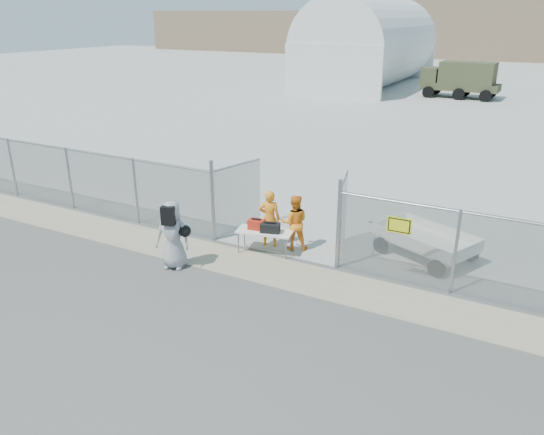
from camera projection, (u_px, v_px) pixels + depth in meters
The scene contains 13 objects.
ground at pixel (236, 282), 13.68m from camera, with size 160.00×160.00×0.00m, color #403F3F.
tarmac_inside at pixel (479, 90), 48.23m from camera, with size 160.00×80.00×0.01m, color #A9AAA1.
dirt_strip at pixel (255, 266), 14.50m from camera, with size 44.00×1.60×0.01m, color tan.
chain_link_fence at pixel (272, 217), 14.93m from camera, with size 40.00×0.20×2.20m, color gray, non-canonical shape.
quonset_hangar at pixel (369, 42), 49.55m from camera, with size 9.00×18.00×8.00m, color silver, non-canonical shape.
folding_table at pixel (265, 242), 15.24m from camera, with size 1.59×0.66×0.68m, color white, non-canonical shape.
orange_bag at pixel (256, 224), 15.20m from camera, with size 0.45×0.30×0.28m, color red.
black_duffel at pixel (270, 228), 14.99m from camera, with size 0.54×0.31×0.26m, color black.
security_worker_left at pixel (270, 218), 15.52m from camera, with size 0.63×0.41×1.72m, color orange.
security_worker_right at pixel (294, 223), 15.29m from camera, with size 0.81×0.63×1.66m, color orange.
visitor at pixel (173, 235), 14.15m from camera, with size 0.92×0.60×1.89m, color #979798.
utility_trailer at pixel (425, 243), 14.93m from camera, with size 3.50×1.80×0.85m, color white, non-canonical shape.
military_truck at pixel (461, 80), 42.97m from camera, with size 6.04×2.23×2.88m, color #404428, non-canonical shape.
Camera 1 is at (6.57, -10.28, 6.47)m, focal length 35.00 mm.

